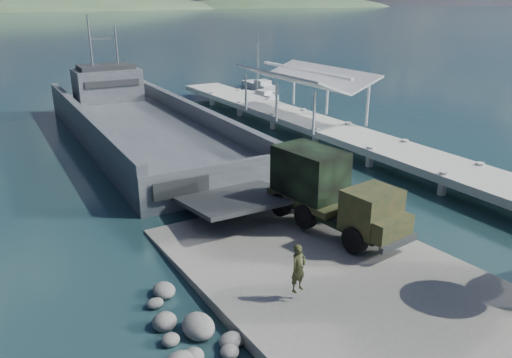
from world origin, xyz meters
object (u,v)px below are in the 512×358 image
soldier (298,278)px  sailboat_far (259,86)px  military_truck (329,191)px  sailboat_near (258,96)px  landing_craft (141,132)px  pier (311,116)px

soldier → sailboat_far: bearing=48.3°
soldier → sailboat_far: sailboat_far is taller
military_truck → sailboat_near: 34.57m
landing_craft → sailboat_far: bearing=39.8°
landing_craft → military_truck: bearing=-81.9°
sailboat_far → sailboat_near: bearing=-119.7°
pier → soldier: size_ratio=24.62×
soldier → pier: bearing=40.1°
military_truck → sailboat_far: sailboat_far is taller
landing_craft → sailboat_near: 20.22m
landing_craft → sailboat_near: bearing=33.6°
military_truck → sailboat_near: bearing=57.8°
landing_craft → sailboat_far: size_ratio=4.78×
landing_craft → military_truck: landing_craft is taller
military_truck → soldier: military_truck is taller
pier → sailboat_far: bearing=69.8°
soldier → sailboat_far: (23.12, 40.95, -1.01)m
pier → soldier: pier is taller
landing_craft → sailboat_far: landing_craft is taller
sailboat_near → pier: bearing=-121.8°
soldier → sailboat_far: 47.04m
military_truck → sailboat_far: bearing=56.8°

